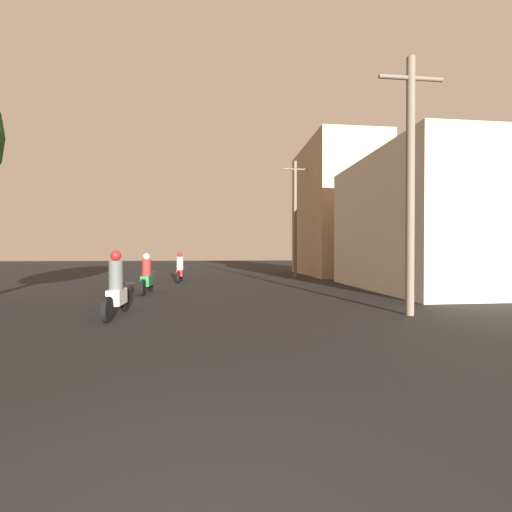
% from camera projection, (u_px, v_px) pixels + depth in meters
% --- Properties ---
extents(motorcycle_white, '(0.60, 2.01, 1.56)m').
position_uv_depth(motorcycle_white, '(117.00, 290.00, 8.09)').
color(motorcycle_white, black).
rests_on(motorcycle_white, ground_plane).
extents(motorcycle_green, '(0.60, 1.94, 1.48)m').
position_uv_depth(motorcycle_green, '(147.00, 277.00, 12.55)').
color(motorcycle_green, black).
rests_on(motorcycle_green, ground_plane).
extents(motorcycle_red, '(0.60, 2.08, 1.52)m').
position_uv_depth(motorcycle_red, '(180.00, 270.00, 17.33)').
color(motorcycle_red, black).
rests_on(motorcycle_red, ground_plane).
extents(building_right_near, '(4.35, 7.72, 5.39)m').
position_uv_depth(building_right_near, '(418.00, 223.00, 13.96)').
color(building_right_near, beige).
rests_on(building_right_near, ground_plane).
extents(building_right_far, '(4.35, 7.71, 8.62)m').
position_uv_depth(building_right_far, '(336.00, 211.00, 23.00)').
color(building_right_far, tan).
rests_on(building_right_far, ground_plane).
extents(utility_pole_near, '(1.60, 0.20, 6.19)m').
position_uv_depth(utility_pole_near, '(410.00, 180.00, 8.20)').
color(utility_pole_near, '#6B5B4C').
rests_on(utility_pole_near, ground_plane).
extents(utility_pole_far, '(1.60, 0.20, 7.11)m').
position_uv_depth(utility_pole_far, '(295.00, 216.00, 20.97)').
color(utility_pole_far, '#6B5B4C').
rests_on(utility_pole_far, ground_plane).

